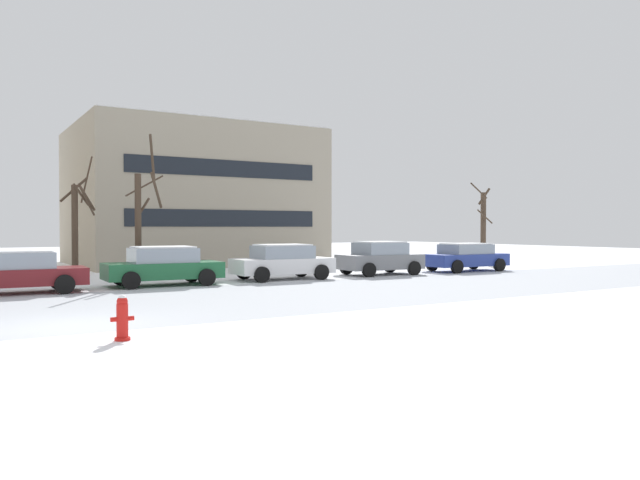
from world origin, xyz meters
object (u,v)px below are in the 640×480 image
object	(u,v)px
parked_car_maroon	(13,272)
parked_car_green	(163,266)
fire_hydrant	(122,317)
parked_car_gray	(380,258)
parked_car_blue	(466,257)
parked_car_white	(282,262)

from	to	relation	value
parked_car_maroon	parked_car_green	bearing A→B (deg)	3.53
fire_hydrant	parked_car_gray	xyz separation A→B (m)	(14.17, 10.62, 0.33)
parked_car_maroon	parked_car_blue	size ratio (longest dim) A/B	1.05
parked_car_white	parked_car_gray	distance (m)	5.07
fire_hydrant	parked_car_blue	size ratio (longest dim) A/B	0.20
parked_car_maroon	parked_car_white	world-z (taller)	parked_car_white
parked_car_blue	fire_hydrant	bearing A→B (deg)	-151.91
fire_hydrant	parked_car_blue	bearing A→B (deg)	28.09
fire_hydrant	parked_car_white	world-z (taller)	parked_car_white
parked_car_green	parked_car_white	xyz separation A→B (m)	(5.07, 0.02, 0.00)
parked_car_green	parked_car_blue	distance (m)	15.22
parked_car_white	parked_car_gray	world-z (taller)	parked_car_gray
parked_car_green	parked_car_gray	xyz separation A→B (m)	(10.14, -0.01, 0.03)
fire_hydrant	parked_car_white	distance (m)	14.01
parked_car_green	parked_car_gray	size ratio (longest dim) A/B	1.11
parked_car_green	fire_hydrant	bearing A→B (deg)	-110.76
parked_car_green	parked_car_blue	world-z (taller)	parked_car_green
parked_car_white	fire_hydrant	bearing A→B (deg)	-130.52
parked_car_maroon	parked_car_gray	xyz separation A→B (m)	(15.21, 0.31, 0.05)
parked_car_maroon	parked_car_white	bearing A→B (deg)	1.87
fire_hydrant	parked_car_green	xyz separation A→B (m)	(4.03, 10.63, 0.30)
parked_car_blue	parked_car_maroon	bearing A→B (deg)	179.87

